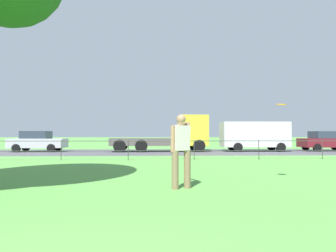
% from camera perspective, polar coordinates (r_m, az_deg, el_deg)
% --- Properties ---
extents(street_strip, '(80.00, 7.89, 0.01)m').
position_cam_1_polar(street_strip, '(21.71, -6.07, -5.03)').
color(street_strip, '#4C4C51').
rests_on(street_strip, ground).
extents(park_fence, '(33.47, 0.04, 1.00)m').
position_cam_1_polar(park_fence, '(15.02, -7.71, -3.98)').
color(park_fence, '#333833').
rests_on(park_fence, ground).
extents(person_thrower, '(0.48, 0.86, 1.74)m').
position_cam_1_polar(person_thrower, '(6.96, 2.52, -4.35)').
color(person_thrower, '#846B4C').
rests_on(person_thrower, ground).
extents(frisbee, '(0.37, 0.38, 0.05)m').
position_cam_1_polar(frisbee, '(8.72, 21.07, 3.91)').
color(frisbee, orange).
extents(car_silver_far_right, '(4.01, 1.84, 1.54)m').
position_cam_1_polar(car_silver_far_right, '(24.16, -23.92, -2.71)').
color(car_silver_far_right, '#B7BABF').
rests_on(car_silver_far_right, ground).
extents(flatbed_truck_far_left, '(7.36, 2.60, 2.75)m').
position_cam_1_polar(flatbed_truck_far_left, '(22.57, 1.07, -1.83)').
color(flatbed_truck_far_left, yellow).
rests_on(flatbed_truck_far_left, ground).
extents(panel_van_left, '(5.04, 2.19, 2.24)m').
position_cam_1_polar(panel_van_left, '(23.63, 16.35, -1.62)').
color(panel_van_left, silver).
rests_on(panel_van_left, ground).
extents(car_maroon_right, '(4.05, 1.91, 1.54)m').
position_cam_1_polar(car_maroon_right, '(26.16, 28.25, -2.57)').
color(car_maroon_right, maroon).
rests_on(car_maroon_right, ground).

